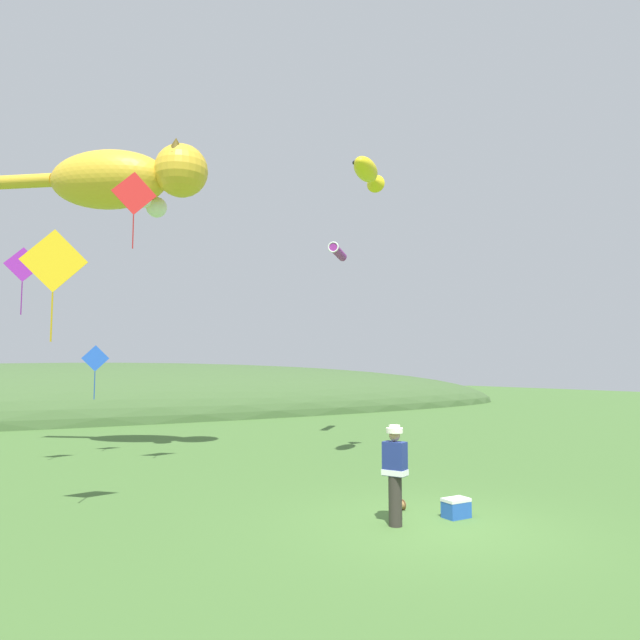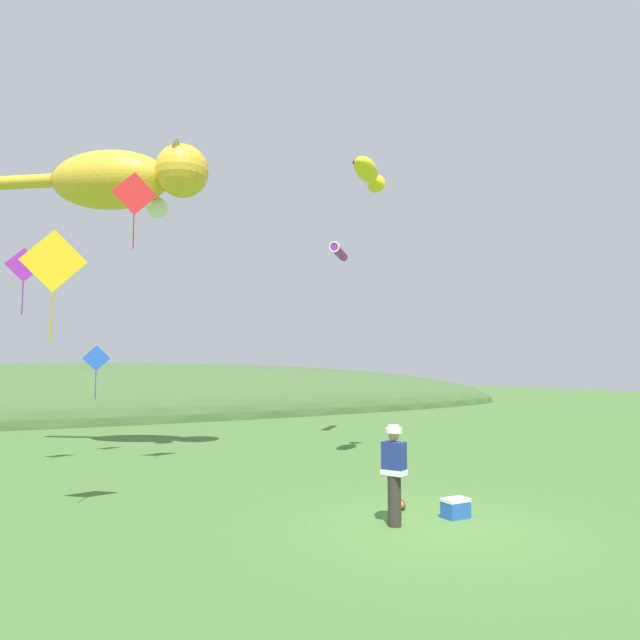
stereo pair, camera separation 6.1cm
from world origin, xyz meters
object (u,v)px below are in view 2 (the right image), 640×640
object	(u,v)px
kite_fish_windsock	(368,172)
kite_diamond_violet	(24,266)
kite_giant_cat	(125,180)
kite_diamond_gold	(54,262)
picnic_cooler	(456,508)
kite_tube_streamer	(339,252)
kite_spool	(400,505)
festival_attendant	(394,471)
kite_diamond_blue	(96,359)
kite_diamond_red	(135,194)

from	to	relation	value
kite_fish_windsock	kite_diamond_violet	size ratio (longest dim) A/B	1.05
kite_giant_cat	kite_diamond_gold	world-z (taller)	kite_giant_cat
picnic_cooler	kite_giant_cat	distance (m)	14.32
kite_tube_streamer	kite_diamond_violet	size ratio (longest dim) A/B	0.97
kite_spool	kite_fish_windsock	bearing A→B (deg)	62.57
kite_diamond_violet	picnic_cooler	bearing A→B (deg)	-52.26
festival_attendant	kite_diamond_gold	size ratio (longest dim) A/B	0.86
kite_giant_cat	kite_diamond_violet	xyz separation A→B (m)	(-2.86, -1.44, -3.31)
festival_attendant	kite_fish_windsock	size ratio (longest dim) A/B	0.91
kite_spool	kite_giant_cat	distance (m)	13.51
kite_giant_cat	kite_diamond_violet	bearing A→B (deg)	-153.30
kite_diamond_violet	kite_diamond_blue	world-z (taller)	kite_diamond_violet
kite_fish_windsock	kite_diamond_blue	world-z (taller)	kite_fish_windsock
kite_fish_windsock	kite_diamond_blue	bearing A→B (deg)	134.34
picnic_cooler	kite_fish_windsock	xyz separation A→B (m)	(1.53, 5.02, 8.28)
kite_diamond_blue	kite_diamond_red	bearing A→B (deg)	-87.88
kite_fish_windsock	kite_diamond_red	world-z (taller)	kite_fish_windsock
kite_diamond_red	kite_diamond_blue	world-z (taller)	kite_diamond_red
kite_giant_cat	kite_diamond_red	distance (m)	3.90
kite_diamond_red	kite_tube_streamer	bearing A→B (deg)	25.32
kite_spool	kite_fish_windsock	world-z (taller)	kite_fish_windsock
kite_fish_windsock	kite_diamond_gold	distance (m)	9.29
kite_spool	kite_tube_streamer	bearing A→B (deg)	64.39
kite_giant_cat	kite_spool	bearing A→B (deg)	-69.30
kite_diamond_red	picnic_cooler	bearing A→B (deg)	-56.58
kite_diamond_red	kite_diamond_blue	bearing A→B (deg)	92.12
kite_tube_streamer	kite_diamond_red	world-z (taller)	kite_diamond_red
kite_diamond_violet	kite_diamond_blue	bearing A→B (deg)	45.78
picnic_cooler	kite_diamond_red	distance (m)	11.04
festival_attendant	kite_diamond_red	distance (m)	9.96
kite_tube_streamer	kite_diamond_violet	bearing A→B (deg)	-169.58
picnic_cooler	kite_diamond_violet	size ratio (longest dim) A/B	0.26
festival_attendant	kite_fish_windsock	bearing A→B (deg)	59.70
kite_spool	kite_tube_streamer	distance (m)	13.57
kite_tube_streamer	kite_diamond_red	xyz separation A→B (m)	(-8.95, -4.23, -0.12)
kite_diamond_red	kite_diamond_gold	size ratio (longest dim) A/B	1.00
festival_attendant	kite_diamond_blue	world-z (taller)	kite_diamond_blue
picnic_cooler	kite_diamond_violet	bearing A→B (deg)	127.74
kite_giant_cat	kite_diamond_violet	size ratio (longest dim) A/B	3.30
kite_diamond_violet	kite_fish_windsock	bearing A→B (deg)	-25.53
kite_fish_windsock	kite_spool	bearing A→B (deg)	-117.43
kite_tube_streamer	kite_diamond_red	size ratio (longest dim) A/B	0.87
kite_tube_streamer	kite_diamond_violet	world-z (taller)	kite_tube_streamer
kite_giant_cat	kite_fish_windsock	xyz separation A→B (m)	(5.73, -5.54, -0.44)
festival_attendant	kite_giant_cat	world-z (taller)	kite_giant_cat
kite_diamond_violet	kite_diamond_gold	bearing A→B (deg)	-87.29
kite_fish_windsock	kite_diamond_gold	size ratio (longest dim) A/B	0.94
festival_attendant	kite_diamond_red	world-z (taller)	kite_diamond_red
festival_attendant	kite_diamond_violet	xyz separation A→B (m)	(-5.72, 9.01, 4.64)
festival_attendant	kite_diamond_red	xyz separation A→B (m)	(-3.27, 6.87, 6.43)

